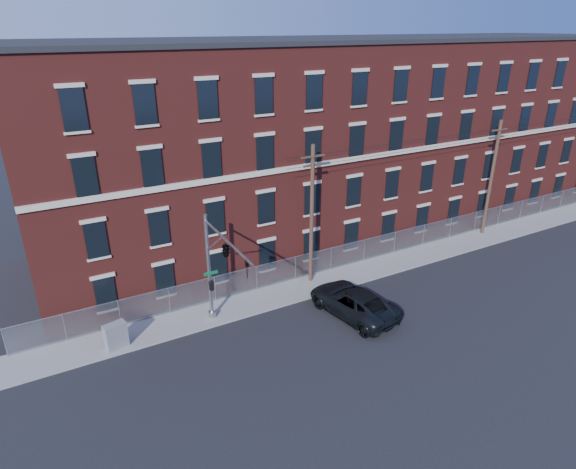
# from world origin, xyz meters

# --- Properties ---
(ground) EXTENTS (140.00, 140.00, 0.00)m
(ground) POSITION_xyz_m (0.00, 0.00, 0.00)
(ground) COLOR black
(ground) RESTS_ON ground
(sidewalk) EXTENTS (65.00, 3.00, 0.12)m
(sidewalk) POSITION_xyz_m (12.00, 5.00, 0.06)
(sidewalk) COLOR gray
(sidewalk) RESTS_ON ground
(mill_building) EXTENTS (55.30, 14.32, 16.30)m
(mill_building) POSITION_xyz_m (12.00, 13.93, 8.15)
(mill_building) COLOR maroon
(mill_building) RESTS_ON ground
(chain_link_fence) EXTENTS (59.06, 0.06, 1.85)m
(chain_link_fence) POSITION_xyz_m (12.00, 6.30, 1.06)
(chain_link_fence) COLOR #A5A8AD
(chain_link_fence) RESTS_ON ground
(traffic_signal_mast) EXTENTS (0.90, 6.75, 7.00)m
(traffic_signal_mast) POSITION_xyz_m (-6.00, 2.18, 5.39)
(traffic_signal_mast) COLOR #9EA0A5
(traffic_signal_mast) RESTS_ON ground
(utility_pole_near) EXTENTS (1.80, 0.28, 10.00)m
(utility_pole_near) POSITION_xyz_m (2.00, 5.60, 5.34)
(utility_pole_near) COLOR #4F3527
(utility_pole_near) RESTS_ON ground
(utility_pole_mid) EXTENTS (1.80, 0.28, 10.00)m
(utility_pole_mid) POSITION_xyz_m (20.00, 5.60, 5.34)
(utility_pole_mid) COLOR #4F3527
(utility_pole_mid) RESTS_ON ground
(overhead_wires) EXTENTS (40.00, 0.62, 0.62)m
(overhead_wires) POSITION_xyz_m (20.00, 5.60, 9.12)
(overhead_wires) COLOR black
(overhead_wires) RESTS_ON ground
(pickup_truck) EXTENTS (3.94, 6.77, 1.77)m
(pickup_truck) POSITION_xyz_m (2.16, 0.60, 0.89)
(pickup_truck) COLOR black
(pickup_truck) RESTS_ON ground
(utility_cabinet) EXTENTS (1.34, 0.87, 1.55)m
(utility_cabinet) POSITION_xyz_m (-11.93, 4.20, 0.89)
(utility_cabinet) COLOR slate
(utility_cabinet) RESTS_ON sidewalk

